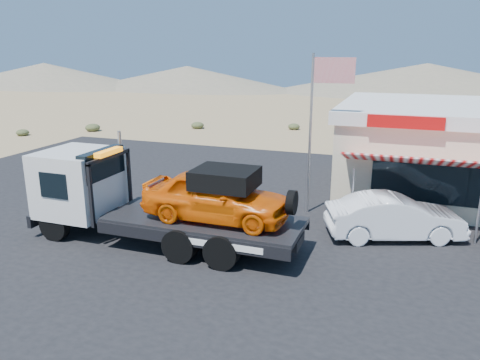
{
  "coord_description": "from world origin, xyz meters",
  "views": [
    {
      "loc": [
        8.06,
        -12.59,
        6.18
      ],
      "look_at": [
        2.46,
        2.99,
        1.5
      ],
      "focal_mm": 35.0,
      "sensor_mm": 36.0,
      "label": 1
    }
  ],
  "objects": [
    {
      "name": "distant_hills",
      "position": [
        -9.77,
        55.14,
        1.89
      ],
      "size": [
        126.0,
        48.0,
        4.2
      ],
      "color": "#726B59",
      "rests_on": "ground"
    },
    {
      "name": "white_sedan",
      "position": [
        7.95,
        2.93,
        0.75
      ],
      "size": [
        4.72,
        2.99,
        1.47
      ],
      "primitive_type": "imported",
      "rotation": [
        0.0,
        0.0,
        1.92
      ],
      "color": "white",
      "rests_on": "asphalt_lot"
    },
    {
      "name": "jerky_store",
      "position": [
        10.5,
        8.97,
        1.99
      ],
      "size": [
        10.4,
        9.97,
        3.9
      ],
      "color": "beige",
      "rests_on": "asphalt_lot"
    },
    {
      "name": "asphalt_lot",
      "position": [
        2.0,
        3.0,
        0.01
      ],
      "size": [
        32.0,
        24.0,
        0.02
      ],
      "primitive_type": "cube",
      "color": "black",
      "rests_on": "ground"
    },
    {
      "name": "ground",
      "position": [
        0.0,
        0.0,
        0.0
      ],
      "size": [
        120.0,
        120.0,
        0.0
      ],
      "primitive_type": "plane",
      "color": "#9F845A",
      "rests_on": "ground"
    },
    {
      "name": "tow_truck",
      "position": [
        0.7,
        -0.02,
        1.6
      ],
      "size": [
        8.88,
        2.63,
        2.97
      ],
      "color": "black",
      "rests_on": "asphalt_lot"
    },
    {
      "name": "flagpole",
      "position": [
        4.93,
        4.5,
        3.76
      ],
      "size": [
        1.55,
        0.1,
        6.0
      ],
      "color": "#99999E",
      "rests_on": "asphalt_lot"
    }
  ]
}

